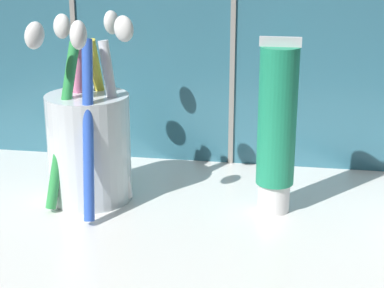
{
  "coord_description": "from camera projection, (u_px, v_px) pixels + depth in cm",
  "views": [
    {
      "loc": [
        8.23,
        -46.8,
        25.32
      ],
      "look_at": [
        -0.01,
        2.11,
        8.78
      ],
      "focal_mm": 60.0,
      "sensor_mm": 36.0,
      "label": 1
    }
  ],
  "objects": [
    {
      "name": "toothpaste_tube",
      "position": [
        277.0,
        128.0,
        0.54
      ],
      "size": [
        3.42,
        3.26,
        15.22
      ],
      "color": "white",
      "rests_on": "sink_counter"
    },
    {
      "name": "sink_counter",
      "position": [
        188.0,
        242.0,
        0.53
      ],
      "size": [
        66.04,
        34.4,
        2.0
      ],
      "primitive_type": "cube",
      "color": "silver",
      "rests_on": "ground"
    },
    {
      "name": "toothbrush_cup",
      "position": [
        89.0,
        141.0,
        0.57
      ],
      "size": [
        8.47,
        12.84,
        17.19
      ],
      "color": "silver",
      "rests_on": "sink_counter"
    }
  ]
}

